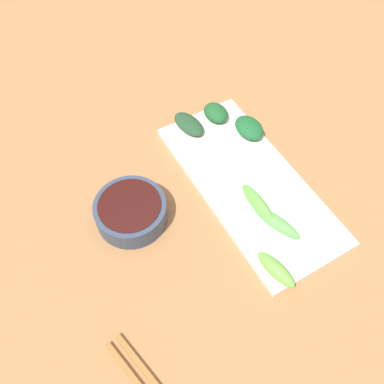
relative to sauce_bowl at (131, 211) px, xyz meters
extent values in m
cube|color=#9F7144|center=(0.15, -0.02, -0.03)|extent=(2.10, 2.10, 0.02)
cylinder|color=#32425B|center=(0.00, 0.00, 0.00)|extent=(0.12, 0.12, 0.04)
cylinder|color=#341210|center=(0.00, 0.00, 0.00)|extent=(0.11, 0.11, 0.03)
cube|color=white|center=(0.22, -0.04, -0.02)|extent=(0.18, 0.39, 0.01)
ellipsoid|color=#214729|center=(0.19, 0.13, 0.00)|extent=(0.05, 0.08, 0.02)
ellipsoid|color=#5FB847|center=(0.20, -0.10, 0.00)|extent=(0.02, 0.09, 0.03)
ellipsoid|color=#1A5D2D|center=(0.28, 0.06, 0.00)|extent=(0.05, 0.07, 0.03)
ellipsoid|color=#67BB44|center=(0.15, -0.21, 0.00)|extent=(0.04, 0.08, 0.02)
ellipsoid|color=#1C5829|center=(0.25, 0.12, 0.00)|extent=(0.05, 0.06, 0.03)
ellipsoid|color=#5CBC52|center=(0.20, -0.14, 0.00)|extent=(0.05, 0.09, 0.02)
camera|label=1|loc=(-0.09, -0.37, 0.61)|focal=38.88mm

